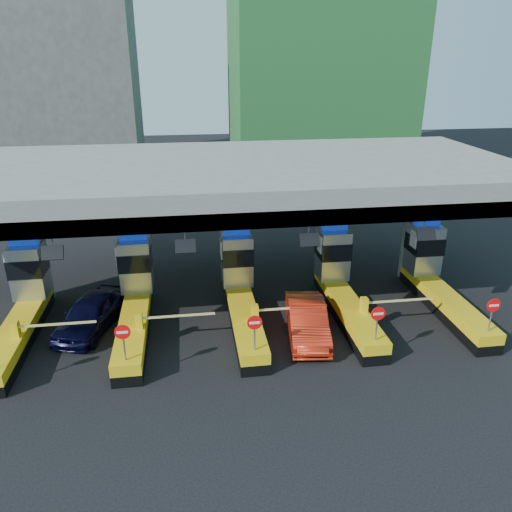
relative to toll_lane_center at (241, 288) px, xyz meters
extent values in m
plane|color=black|center=(0.00, -0.28, -1.40)|extent=(120.00, 120.00, 0.00)
cube|color=slate|center=(0.00, 2.72, 4.85)|extent=(28.00, 12.00, 1.50)
cube|color=#4C4C49|center=(0.00, -2.98, 4.45)|extent=(28.00, 0.60, 0.70)
cube|color=slate|center=(-10.00, 2.72, 1.35)|extent=(1.00, 1.00, 5.50)
cube|color=slate|center=(0.00, 2.72, 1.35)|extent=(1.00, 1.00, 5.50)
cube|color=slate|center=(10.00, 2.72, 1.35)|extent=(1.00, 1.00, 5.50)
cylinder|color=slate|center=(-7.50, -2.98, 3.85)|extent=(0.06, 0.06, 0.50)
cube|color=black|center=(-7.50, -3.18, 3.50)|extent=(0.80, 0.38, 0.54)
cylinder|color=slate|center=(-2.50, -2.98, 3.85)|extent=(0.06, 0.06, 0.50)
cube|color=black|center=(-2.50, -3.18, 3.50)|extent=(0.80, 0.38, 0.54)
cylinder|color=slate|center=(2.50, -2.98, 3.85)|extent=(0.06, 0.06, 0.50)
cube|color=black|center=(2.50, -3.18, 3.50)|extent=(0.80, 0.38, 0.54)
cylinder|color=slate|center=(7.50, -2.98, 3.85)|extent=(0.06, 0.06, 0.50)
cube|color=black|center=(7.50, -3.18, 3.50)|extent=(0.80, 0.38, 0.54)
cube|color=black|center=(-10.00, -1.28, -1.15)|extent=(1.20, 8.00, 0.50)
cube|color=#E5B70C|center=(-10.00, -1.28, -0.65)|extent=(1.20, 8.00, 0.50)
cube|color=#9EA3A8|center=(-10.00, 1.52, 0.90)|extent=(1.50, 1.50, 2.60)
cube|color=black|center=(-10.00, 1.50, 1.20)|extent=(1.56, 1.56, 0.90)
cube|color=#0C2DBF|center=(-10.00, 1.52, 2.48)|extent=(1.30, 0.35, 0.55)
cube|color=white|center=(-10.80, 1.22, 1.60)|extent=(0.06, 0.70, 0.90)
cube|color=#E5B70C|center=(-9.65, -2.48, -0.05)|extent=(0.30, 0.35, 0.70)
cube|color=white|center=(-8.00, -2.48, 0.05)|extent=(3.20, 0.08, 0.08)
cube|color=black|center=(-5.00, -1.28, -1.15)|extent=(1.20, 8.00, 0.50)
cube|color=#E5B70C|center=(-5.00, -1.28, -0.65)|extent=(1.20, 8.00, 0.50)
cube|color=#9EA3A8|center=(-5.00, 1.52, 0.90)|extent=(1.50, 1.50, 2.60)
cube|color=black|center=(-5.00, 1.50, 1.20)|extent=(1.56, 1.56, 0.90)
cube|color=#0C2DBF|center=(-5.00, 1.52, 2.48)|extent=(1.30, 0.35, 0.55)
cube|color=white|center=(-5.80, 1.22, 1.60)|extent=(0.06, 0.70, 0.90)
cylinder|color=slate|center=(-5.00, -4.88, 0.25)|extent=(0.07, 0.07, 1.30)
cylinder|color=red|center=(-5.00, -4.91, 0.85)|extent=(0.60, 0.04, 0.60)
cube|color=white|center=(-5.00, -4.93, 0.85)|extent=(0.42, 0.02, 0.10)
cube|color=#E5B70C|center=(-4.65, -2.48, -0.05)|extent=(0.30, 0.35, 0.70)
cube|color=white|center=(-3.00, -2.48, 0.05)|extent=(3.20, 0.08, 0.08)
cube|color=black|center=(0.00, -1.28, -1.15)|extent=(1.20, 8.00, 0.50)
cube|color=#E5B70C|center=(0.00, -1.28, -0.65)|extent=(1.20, 8.00, 0.50)
cube|color=#9EA3A8|center=(0.00, 1.52, 0.90)|extent=(1.50, 1.50, 2.60)
cube|color=black|center=(0.00, 1.50, 1.20)|extent=(1.56, 1.56, 0.90)
cube|color=#0C2DBF|center=(0.00, 1.52, 2.48)|extent=(1.30, 0.35, 0.55)
cube|color=white|center=(-0.80, 1.22, 1.60)|extent=(0.06, 0.70, 0.90)
cylinder|color=slate|center=(0.00, -4.88, 0.25)|extent=(0.07, 0.07, 1.30)
cylinder|color=red|center=(0.00, -4.91, 0.85)|extent=(0.60, 0.04, 0.60)
cube|color=white|center=(0.00, -4.93, 0.85)|extent=(0.42, 0.02, 0.10)
cube|color=#E5B70C|center=(0.35, -2.48, -0.05)|extent=(0.30, 0.35, 0.70)
cube|color=white|center=(2.00, -2.48, 0.05)|extent=(3.20, 0.08, 0.08)
cube|color=black|center=(5.00, -1.28, -1.15)|extent=(1.20, 8.00, 0.50)
cube|color=#E5B70C|center=(5.00, -1.28, -0.65)|extent=(1.20, 8.00, 0.50)
cube|color=#9EA3A8|center=(5.00, 1.52, 0.90)|extent=(1.50, 1.50, 2.60)
cube|color=black|center=(5.00, 1.50, 1.20)|extent=(1.56, 1.56, 0.90)
cube|color=#0C2DBF|center=(5.00, 1.52, 2.48)|extent=(1.30, 0.35, 0.55)
cube|color=white|center=(4.20, 1.22, 1.60)|extent=(0.06, 0.70, 0.90)
cylinder|color=slate|center=(5.00, -4.88, 0.25)|extent=(0.07, 0.07, 1.30)
cylinder|color=red|center=(5.00, -4.91, 0.85)|extent=(0.60, 0.04, 0.60)
cube|color=white|center=(5.00, -4.93, 0.85)|extent=(0.42, 0.02, 0.10)
cube|color=#E5B70C|center=(5.35, -2.48, -0.05)|extent=(0.30, 0.35, 0.70)
cube|color=white|center=(7.00, -2.48, 0.05)|extent=(3.20, 0.08, 0.08)
cube|color=black|center=(10.00, -1.28, -1.15)|extent=(1.20, 8.00, 0.50)
cube|color=#E5B70C|center=(10.00, -1.28, -0.65)|extent=(1.20, 8.00, 0.50)
cube|color=#9EA3A8|center=(10.00, 1.52, 0.90)|extent=(1.50, 1.50, 2.60)
cube|color=black|center=(10.00, 1.50, 1.20)|extent=(1.56, 1.56, 0.90)
cube|color=#0C2DBF|center=(10.00, 1.52, 2.48)|extent=(1.30, 0.35, 0.55)
cube|color=white|center=(9.20, 1.22, 1.60)|extent=(0.06, 0.70, 0.90)
cylinder|color=slate|center=(10.00, -4.88, 0.25)|extent=(0.07, 0.07, 1.30)
cylinder|color=red|center=(10.00, -4.91, 0.85)|extent=(0.60, 0.04, 0.60)
cube|color=white|center=(10.00, -4.93, 0.85)|extent=(0.42, 0.02, 0.10)
cube|color=#E5B70C|center=(10.35, -2.48, -0.05)|extent=(0.30, 0.35, 0.70)
cube|color=white|center=(12.00, -2.48, 0.05)|extent=(3.20, 0.08, 0.08)
cube|color=#1E5926|center=(12.00, 31.72, 12.60)|extent=(18.00, 12.00, 28.00)
cube|color=#4C4C49|center=(-14.00, 35.72, 7.60)|extent=(14.00, 10.00, 18.00)
imported|color=black|center=(-7.00, -0.50, -0.58)|extent=(3.35, 5.16, 1.63)
imported|color=#B5210D|center=(2.71, -2.53, -0.61)|extent=(2.24, 4.93, 1.57)
camera|label=1|loc=(-2.37, -21.65, 10.50)|focal=35.00mm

